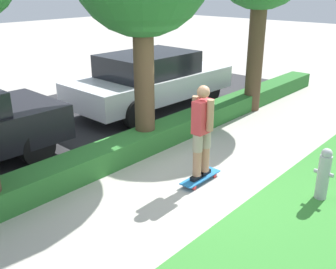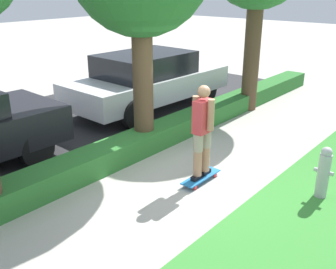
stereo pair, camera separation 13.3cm
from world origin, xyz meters
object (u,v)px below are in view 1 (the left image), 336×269
at_px(parked_car_middle, 151,80).
at_px(fire_hydrant, 324,174).
at_px(skateboard, 201,178).
at_px(skater_person, 202,130).

relative_size(parked_car_middle, fire_hydrant, 5.49).
relative_size(skateboard, skater_person, 0.54).
distance_m(skateboard, skater_person, 0.87).
distance_m(skateboard, fire_hydrant, 1.96).
xyz_separation_m(parked_car_middle, fire_hydrant, (-1.68, -5.28, -0.37)).
relative_size(skater_person, fire_hydrant, 1.87).
bearing_deg(parked_car_middle, skater_person, -123.26).
bearing_deg(skater_person, parked_car_middle, 54.81).
bearing_deg(skateboard, skater_person, 153.43).
bearing_deg(skateboard, fire_hydrant, -65.11).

